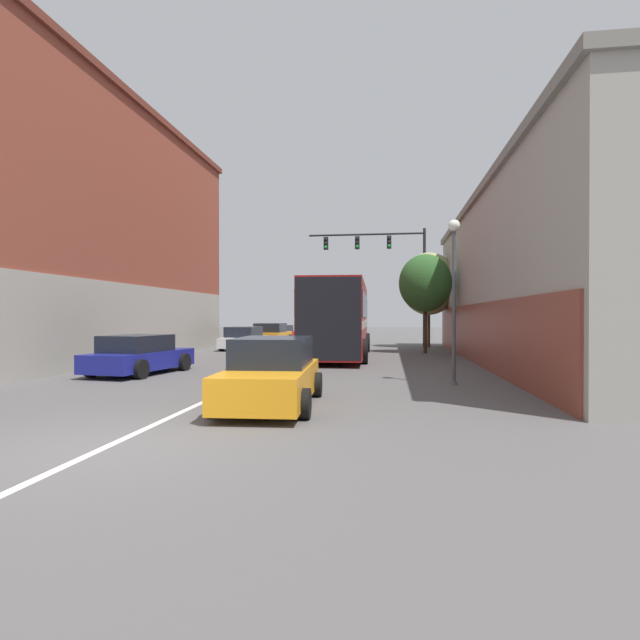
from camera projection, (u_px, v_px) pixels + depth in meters
ground_plane at (104, 448)px, 7.10m from camera, size 160.00×160.00×0.00m
lane_center_line at (295, 360)px, 21.46m from camera, size 0.14×40.99×0.01m
building_left_brick at (63, 233)px, 22.54m from camera, size 8.55×18.73×11.11m
building_right_storefront at (573, 275)px, 19.92m from camera, size 8.02×23.90×6.80m
bus at (339, 316)px, 23.05m from camera, size 2.99×10.63×3.36m
hatchback_foreground at (272, 374)px, 10.50m from camera, size 2.07×4.22×1.43m
parked_car_left_near at (271, 334)px, 33.38m from camera, size 2.23×4.40×1.42m
parked_car_left_mid at (281, 333)px, 38.54m from camera, size 2.22×3.99×1.20m
parked_car_left_far at (245, 339)px, 28.45m from camera, size 2.04×4.64×1.29m
parked_car_left_distant at (139, 355)px, 16.24m from camera, size 2.36×4.15×1.27m
traffic_signal_gantry at (387, 260)px, 31.27m from camera, size 7.35×0.36×7.36m
street_lamp at (454, 288)px, 13.65m from camera, size 0.32×0.32×4.53m
street_tree_near at (425, 283)px, 25.55m from camera, size 2.69×2.42×5.07m
street_tree_far at (429, 284)px, 30.23m from camera, size 3.44×3.10×5.75m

